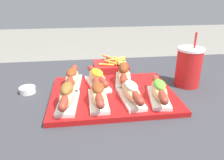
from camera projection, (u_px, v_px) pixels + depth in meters
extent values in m
cube|color=#B71414|center=(113.00, 94.00, 0.81)|extent=(0.45, 0.34, 0.02)
cube|color=white|center=(68.00, 103.00, 0.71)|extent=(0.08, 0.17, 0.01)
ellipsoid|color=#E5C184|center=(67.00, 95.00, 0.70)|extent=(0.06, 0.15, 0.04)
cylinder|color=maroon|center=(67.00, 93.00, 0.70)|extent=(0.04, 0.18, 0.03)
sphere|color=maroon|center=(62.00, 108.00, 0.62)|extent=(0.03, 0.03, 0.03)
sphere|color=maroon|center=(71.00, 82.00, 0.78)|extent=(0.03, 0.03, 0.03)
ellipsoid|color=brown|center=(67.00, 89.00, 0.69)|extent=(0.05, 0.08, 0.03)
cube|color=white|center=(98.00, 101.00, 0.73)|extent=(0.06, 0.17, 0.01)
ellipsoid|color=#E5C184|center=(98.00, 93.00, 0.72)|extent=(0.05, 0.15, 0.04)
cylinder|color=maroon|center=(98.00, 91.00, 0.71)|extent=(0.03, 0.18, 0.03)
sphere|color=maroon|center=(100.00, 105.00, 0.63)|extent=(0.03, 0.03, 0.03)
sphere|color=maroon|center=(96.00, 81.00, 0.80)|extent=(0.03, 0.03, 0.03)
ellipsoid|color=brown|center=(98.00, 87.00, 0.71)|extent=(0.04, 0.08, 0.02)
cube|color=white|center=(131.00, 99.00, 0.74)|extent=(0.08, 0.17, 0.01)
ellipsoid|color=#E5C184|center=(131.00, 91.00, 0.73)|extent=(0.06, 0.15, 0.04)
cylinder|color=maroon|center=(131.00, 89.00, 0.73)|extent=(0.04, 0.18, 0.03)
sphere|color=maroon|center=(140.00, 102.00, 0.65)|extent=(0.03, 0.03, 0.03)
sphere|color=maroon|center=(124.00, 79.00, 0.81)|extent=(0.03, 0.03, 0.03)
ellipsoid|color=silver|center=(131.00, 86.00, 0.72)|extent=(0.05, 0.08, 0.02)
cube|color=white|center=(158.00, 97.00, 0.75)|extent=(0.09, 0.17, 0.01)
ellipsoid|color=#E5C184|center=(159.00, 90.00, 0.74)|extent=(0.07, 0.15, 0.04)
cylinder|color=maroon|center=(159.00, 88.00, 0.74)|extent=(0.06, 0.18, 0.03)
sphere|color=maroon|center=(164.00, 101.00, 0.65)|extent=(0.03, 0.03, 0.03)
sphere|color=maroon|center=(155.00, 78.00, 0.82)|extent=(0.03, 0.03, 0.03)
ellipsoid|color=#5B992D|center=(160.00, 84.00, 0.73)|extent=(0.05, 0.09, 0.02)
cube|color=white|center=(73.00, 84.00, 0.86)|extent=(0.08, 0.17, 0.01)
ellipsoid|color=#E5C184|center=(72.00, 77.00, 0.84)|extent=(0.06, 0.15, 0.04)
cylinder|color=maroon|center=(72.00, 76.00, 0.84)|extent=(0.04, 0.18, 0.03)
sphere|color=maroon|center=(68.00, 85.00, 0.76)|extent=(0.03, 0.03, 0.03)
sphere|color=maroon|center=(75.00, 68.00, 0.93)|extent=(0.03, 0.03, 0.03)
ellipsoid|color=brown|center=(72.00, 72.00, 0.84)|extent=(0.05, 0.08, 0.02)
cube|color=white|center=(97.00, 84.00, 0.85)|extent=(0.10, 0.18, 0.01)
ellipsoid|color=#E5C184|center=(97.00, 77.00, 0.84)|extent=(0.08, 0.15, 0.04)
cylinder|color=maroon|center=(97.00, 76.00, 0.84)|extent=(0.07, 0.18, 0.03)
sphere|color=maroon|center=(105.00, 85.00, 0.76)|extent=(0.03, 0.03, 0.03)
sphere|color=maroon|center=(91.00, 68.00, 0.92)|extent=(0.03, 0.03, 0.03)
ellipsoid|color=yellow|center=(97.00, 72.00, 0.84)|extent=(0.06, 0.09, 0.02)
cube|color=white|center=(123.00, 81.00, 0.88)|extent=(0.09, 0.17, 0.01)
ellipsoid|color=#E5C184|center=(123.00, 74.00, 0.87)|extent=(0.07, 0.15, 0.04)
cylinder|color=maroon|center=(123.00, 73.00, 0.87)|extent=(0.06, 0.18, 0.03)
sphere|color=maroon|center=(124.00, 82.00, 0.79)|extent=(0.03, 0.03, 0.03)
sphere|color=maroon|center=(123.00, 65.00, 0.95)|extent=(0.03, 0.03, 0.03)
ellipsoid|color=brown|center=(123.00, 68.00, 0.86)|extent=(0.05, 0.09, 0.04)
cylinder|color=white|center=(27.00, 90.00, 0.83)|extent=(0.06, 0.06, 0.02)
cylinder|color=beige|center=(27.00, 88.00, 0.83)|extent=(0.05, 0.05, 0.01)
cylinder|color=red|center=(188.00, 68.00, 0.88)|extent=(0.10, 0.10, 0.15)
cylinder|color=white|center=(191.00, 49.00, 0.85)|extent=(0.10, 0.10, 0.01)
cylinder|color=red|center=(195.00, 40.00, 0.83)|extent=(0.01, 0.01, 0.06)
cube|color=red|center=(111.00, 67.00, 1.06)|extent=(0.16, 0.14, 0.03)
cylinder|color=gold|center=(116.00, 60.00, 1.05)|extent=(0.06, 0.01, 0.01)
cylinder|color=gold|center=(117.00, 60.00, 1.05)|extent=(0.08, 0.02, 0.01)
cylinder|color=gold|center=(119.00, 63.00, 1.02)|extent=(0.03, 0.05, 0.01)
cylinder|color=gold|center=(118.00, 58.00, 1.08)|extent=(0.08, 0.05, 0.01)
cylinder|color=gold|center=(111.00, 62.00, 1.03)|extent=(0.06, 0.06, 0.01)
cylinder|color=gold|center=(107.00, 65.00, 1.02)|extent=(0.07, 0.03, 0.01)
cylinder|color=gold|center=(121.00, 60.00, 1.04)|extent=(0.05, 0.06, 0.01)
cylinder|color=gold|center=(109.00, 57.00, 1.08)|extent=(0.06, 0.08, 0.01)
cylinder|color=gold|center=(120.00, 63.00, 1.03)|extent=(0.06, 0.01, 0.01)
cylinder|color=gold|center=(117.00, 59.00, 1.06)|extent=(0.04, 0.06, 0.01)
cylinder|color=gold|center=(113.00, 58.00, 1.08)|extent=(0.07, 0.05, 0.01)
cylinder|color=gold|center=(119.00, 64.00, 1.02)|extent=(0.03, 0.08, 0.01)
cylinder|color=gold|center=(116.00, 63.00, 1.03)|extent=(0.06, 0.02, 0.01)
cylinder|color=gold|center=(117.00, 60.00, 1.06)|extent=(0.05, 0.05, 0.01)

